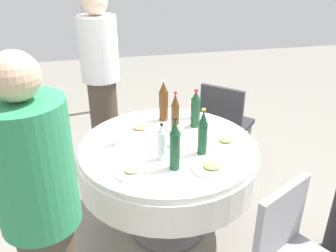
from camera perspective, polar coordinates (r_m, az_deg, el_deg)
ground_plane at (r=2.86m, az=0.00°, el=-15.99°), size 10.00×10.00×0.00m
dining_table at (r=2.50m, az=0.00°, el=-5.97°), size 1.24×1.24×0.74m
bottle_brown_inner at (r=2.71m, az=-0.71°, el=3.91°), size 0.07×0.07×0.32m
bottle_clear_right at (r=2.20m, az=-1.03°, el=-2.72°), size 0.06×0.06×0.25m
bottle_dark_green_mid at (r=2.08m, az=1.11°, el=-3.13°), size 0.06×0.06×0.34m
bottle_dark_green_south at (r=2.62m, az=4.45°, el=2.66°), size 0.07×0.07×0.29m
bottle_dark_green_rear at (r=2.26m, az=5.60°, el=-1.14°), size 0.06×0.06×0.31m
bottle_brown_left at (r=2.53m, az=1.16°, el=2.02°), size 0.06×0.06×0.31m
wine_glass_south at (r=2.34m, az=-0.45°, el=-0.95°), size 0.07×0.07×0.15m
wine_glass_rear at (r=2.77m, az=4.03°, el=3.17°), size 0.06×0.06×0.14m
wine_glass_left at (r=2.37m, az=1.79°, el=-1.10°), size 0.06×0.06×0.13m
wine_glass_outer at (r=2.40m, az=-8.35°, el=-0.93°), size 0.07×0.07×0.13m
plate_north at (r=2.12m, az=-5.78°, el=-7.29°), size 0.21×0.21×0.04m
plate_front at (r=2.46m, az=9.24°, el=-2.48°), size 0.22×0.22×0.04m
plate_west at (r=2.60m, az=-4.51°, el=-0.52°), size 0.23×0.23×0.04m
plate_near at (r=2.16m, az=7.11°, el=-6.66°), size 0.25×0.25×0.04m
fork_right at (r=2.28m, az=-10.22°, el=-5.27°), size 0.09×0.17×0.00m
person_inner at (r=1.72m, az=-19.38°, el=-14.41°), size 0.34×0.34×1.61m
person_mid at (r=3.27m, az=-10.68°, el=7.23°), size 0.34×0.34×1.67m
chair_left at (r=3.32m, az=9.09°, el=0.90°), size 0.57×0.57×0.87m
chair_outer at (r=2.06m, az=19.51°, el=-18.61°), size 0.54×0.54×0.87m
tent_pole_main at (r=4.48m, az=-13.41°, el=17.95°), size 0.07×0.07×2.65m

